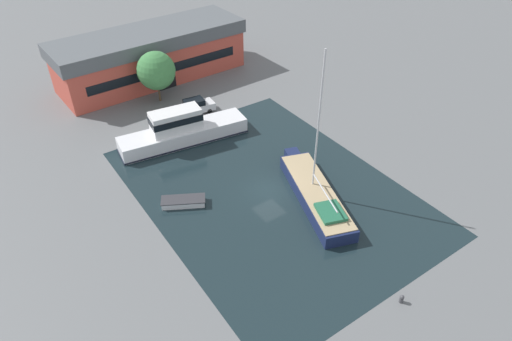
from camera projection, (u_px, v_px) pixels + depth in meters
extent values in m
plane|color=slate|center=(269.00, 191.00, 42.88)|extent=(440.00, 440.00, 0.00)
cube|color=#19282D|center=(269.00, 191.00, 42.87)|extent=(21.62, 29.64, 0.01)
cube|color=#C64C3D|center=(152.00, 61.00, 60.71)|extent=(24.68, 8.85, 4.80)
cube|color=#565B60|center=(149.00, 37.00, 58.75)|extent=(25.42, 9.11, 1.72)
cube|color=black|center=(167.00, 77.00, 58.62)|extent=(2.40, 0.16, 3.36)
cube|color=black|center=(166.00, 70.00, 58.04)|extent=(20.71, 0.87, 1.20)
cylinder|color=brown|center=(159.00, 92.00, 56.30)|extent=(0.26, 0.26, 2.29)
sphere|color=#428447|center=(156.00, 71.00, 54.56)|extent=(4.63, 4.63, 4.63)
cube|color=silver|center=(196.00, 108.00, 54.14)|extent=(4.56, 2.28, 0.85)
cube|color=black|center=(194.00, 102.00, 53.62)|extent=(2.44, 1.84, 0.65)
cube|color=black|center=(203.00, 100.00, 54.08)|extent=(0.19, 1.46, 0.52)
cylinder|color=black|center=(204.00, 105.00, 55.48)|extent=(0.62, 0.26, 0.60)
cylinder|color=black|center=(209.00, 111.00, 54.33)|extent=(0.62, 0.26, 0.60)
cylinder|color=black|center=(183.00, 110.00, 54.43)|extent=(0.62, 0.26, 0.60)
cylinder|color=black|center=(188.00, 116.00, 53.29)|extent=(0.62, 0.26, 0.60)
cube|color=#19234C|center=(316.00, 196.00, 41.35)|extent=(6.64, 12.10, 1.22)
cube|color=#19234C|center=(292.00, 156.00, 46.34)|extent=(1.65, 1.57, 1.22)
cube|color=tan|center=(316.00, 190.00, 40.96)|extent=(6.38, 11.61, 0.08)
cylinder|color=silver|center=(319.00, 123.00, 37.73)|extent=(0.16, 0.16, 12.89)
cylinder|color=silver|center=(325.00, 192.00, 38.92)|extent=(1.85, 5.05, 0.12)
cube|color=#236647|center=(331.00, 212.00, 38.36)|extent=(2.80, 3.12, 0.30)
cube|color=white|center=(184.00, 135.00, 49.14)|extent=(14.10, 4.79, 1.65)
cube|color=black|center=(184.00, 140.00, 49.55)|extent=(14.25, 4.87, 0.18)
cube|color=white|center=(176.00, 120.00, 47.70)|extent=(5.49, 2.85, 2.28)
cube|color=black|center=(176.00, 119.00, 47.57)|extent=(5.60, 2.92, 0.73)
cube|color=white|center=(183.00, 202.00, 41.15)|extent=(3.97, 3.01, 0.57)
cube|color=#333338|center=(183.00, 199.00, 40.95)|extent=(4.14, 3.16, 0.08)
cylinder|color=#47474C|center=(401.00, 300.00, 32.71)|extent=(0.30, 0.30, 0.45)
sphere|color=#47474C|center=(402.00, 297.00, 32.52)|extent=(0.33, 0.33, 0.33)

